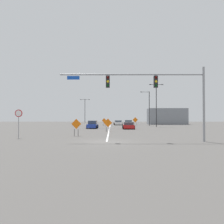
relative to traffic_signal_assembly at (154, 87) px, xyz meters
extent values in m
plane|color=#4C4947|center=(-4.24, 0.01, -4.87)|extent=(157.43, 157.43, 0.00)
cube|color=white|center=(-4.24, 43.74, -4.87)|extent=(0.16, 87.46, 0.01)
cylinder|color=gray|center=(4.39, 0.01, -1.55)|extent=(0.20, 0.20, 6.65)
cylinder|color=gray|center=(-2.01, 0.01, 1.09)|extent=(12.79, 0.14, 0.14)
cube|color=black|center=(0.12, 0.01, 0.45)|extent=(0.34, 0.32, 1.05)
sphere|color=#3A0503|center=(0.12, -0.16, 0.80)|extent=(0.22, 0.22, 0.22)
sphere|color=yellow|center=(0.12, -0.16, 0.45)|extent=(0.22, 0.22, 0.22)
sphere|color=black|center=(0.12, -0.16, 0.10)|extent=(0.22, 0.22, 0.22)
cube|color=black|center=(-4.14, 0.01, 0.45)|extent=(0.34, 0.32, 1.05)
sphere|color=#3A0503|center=(-4.14, -0.16, 0.80)|extent=(0.22, 0.22, 0.22)
sphere|color=yellow|center=(-4.14, -0.16, 0.45)|extent=(0.22, 0.22, 0.22)
sphere|color=black|center=(-4.14, -0.16, 0.10)|extent=(0.22, 0.22, 0.22)
cube|color=#1447B7|center=(-7.21, 0.01, 0.80)|extent=(1.10, 0.03, 0.32)
cylinder|color=gray|center=(-13.36, 3.13, -3.78)|extent=(0.07, 0.07, 2.18)
cylinder|color=#B20F14|center=(-13.36, 3.13, -2.31)|extent=(0.76, 0.03, 0.76)
cylinder|color=white|center=(-13.36, 3.11, -2.31)|extent=(0.61, 0.01, 0.61)
cylinder|color=black|center=(5.82, 28.28, -0.21)|extent=(0.16, 0.16, 9.32)
cylinder|color=black|center=(5.17, 28.28, 4.30)|extent=(1.30, 0.08, 0.08)
cube|color=#262628|center=(4.52, 28.28, 4.30)|extent=(0.44, 0.24, 0.14)
cylinder|color=black|center=(6.46, 28.28, 4.30)|extent=(1.30, 0.08, 0.08)
cube|color=#262628|center=(7.11, 28.28, 4.30)|extent=(0.44, 0.24, 0.14)
cylinder|color=black|center=(-12.99, 55.88, -0.77)|extent=(0.16, 0.16, 8.20)
cylinder|color=black|center=(-13.70, 55.88, 3.18)|extent=(1.42, 0.08, 0.08)
cube|color=#262628|center=(-14.41, 55.88, 3.18)|extent=(0.44, 0.24, 0.14)
cylinder|color=black|center=(-12.28, 55.88, 3.18)|extent=(1.42, 0.08, 0.08)
cube|color=#262628|center=(-11.57, 55.88, 3.18)|extent=(0.44, 0.24, 0.14)
cylinder|color=black|center=(5.23, 33.89, -0.71)|extent=(0.16, 0.16, 8.32)
cylinder|color=black|center=(4.28, 33.89, 3.30)|extent=(1.91, 0.08, 0.08)
cube|color=#262628|center=(3.32, 33.89, 3.30)|extent=(0.44, 0.24, 0.14)
cube|color=orange|center=(2.29, 38.13, -3.50)|extent=(1.39, 0.07, 1.39)
cylinder|color=black|center=(2.02, 38.12, -4.54)|extent=(0.05, 0.05, 0.66)
cylinder|color=black|center=(2.56, 38.14, -4.54)|extent=(0.05, 0.05, 0.66)
cube|color=orange|center=(-5.60, 32.27, -3.55)|extent=(1.10, 0.09, 1.10)
cylinder|color=black|center=(-5.81, 32.26, -4.50)|extent=(0.05, 0.05, 0.75)
cylinder|color=black|center=(-5.39, 32.28, -4.50)|extent=(0.05, 0.05, 0.75)
cube|color=orange|center=(-7.85, 5.72, -3.49)|extent=(1.15, 0.22, 1.16)
cylinder|color=black|center=(-8.07, 5.75, -4.48)|extent=(0.05, 0.05, 0.78)
cylinder|color=black|center=(-7.63, 5.69, -4.48)|extent=(0.05, 0.05, 0.78)
cube|color=orange|center=(-4.36, 13.11, -3.57)|extent=(1.26, 0.29, 1.27)
cylinder|color=black|center=(-4.60, 13.06, -4.55)|extent=(0.05, 0.05, 0.65)
cylinder|color=black|center=(-4.12, 13.16, -4.55)|extent=(0.05, 0.05, 0.65)
cube|color=red|center=(-0.81, 20.45, -4.42)|extent=(1.90, 3.98, 0.58)
cube|color=#333D47|center=(-0.81, 20.25, -3.89)|extent=(1.70, 2.11, 0.50)
cylinder|color=black|center=(0.14, 21.83, -4.55)|extent=(0.22, 0.64, 0.64)
cylinder|color=black|center=(-1.73, 21.85, -4.55)|extent=(0.22, 0.64, 0.64)
cylinder|color=black|center=(0.12, 19.06, -4.55)|extent=(0.22, 0.64, 0.64)
cylinder|color=black|center=(-1.75, 19.07, -4.55)|extent=(0.22, 0.64, 0.64)
cube|color=#B7BABF|center=(0.01, 32.04, -4.34)|extent=(1.75, 3.90, 0.74)
cube|color=#333D47|center=(0.01, 31.84, -3.72)|extent=(1.55, 1.98, 0.52)
cylinder|color=black|center=(0.88, 33.39, -4.55)|extent=(0.23, 0.64, 0.64)
cylinder|color=black|center=(-0.82, 33.40, -4.55)|extent=(0.23, 0.64, 0.64)
cylinder|color=black|center=(0.85, 30.67, -4.55)|extent=(0.23, 0.64, 0.64)
cylinder|color=black|center=(-0.85, 30.69, -4.55)|extent=(0.23, 0.64, 0.64)
cube|color=white|center=(-2.18, 39.51, -4.40)|extent=(2.12, 4.42, 0.62)
cube|color=#333D47|center=(-2.17, 39.30, -3.87)|extent=(1.83, 2.30, 0.45)
cylinder|color=black|center=(-1.29, 41.07, -4.55)|extent=(0.25, 0.65, 0.64)
cylinder|color=black|center=(-3.21, 40.98, -4.55)|extent=(0.25, 0.65, 0.64)
cylinder|color=black|center=(-1.15, 38.04, -4.55)|extent=(0.25, 0.65, 0.64)
cylinder|color=black|center=(-3.07, 37.95, -4.55)|extent=(0.25, 0.65, 0.64)
cube|color=#1E389E|center=(-7.45, 22.31, -4.39)|extent=(1.85, 4.19, 0.65)
cube|color=#333D47|center=(-7.44, 22.52, -3.73)|extent=(1.60, 1.99, 0.65)
cylinder|color=black|center=(-8.35, 20.89, -4.55)|extent=(0.24, 0.65, 0.64)
cylinder|color=black|center=(-6.65, 20.83, -4.55)|extent=(0.24, 0.65, 0.64)
cylinder|color=black|center=(-8.25, 23.79, -4.55)|extent=(0.24, 0.65, 0.64)
cylinder|color=black|center=(-6.54, 23.73, -4.55)|extent=(0.24, 0.65, 0.64)
cube|color=gray|center=(12.02, 44.28, -2.58)|extent=(10.66, 5.50, 4.58)
camera|label=1|loc=(-3.77, -19.66, -2.66)|focal=35.66mm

